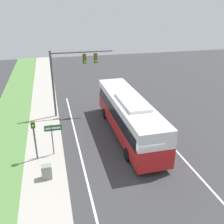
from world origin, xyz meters
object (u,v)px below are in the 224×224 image
object	(u,v)px
utility_cabinet	(47,172)
bus	(128,114)
signal_gantry	(71,70)
pedestrian_signal	(34,135)
street_sign	(53,134)

from	to	relation	value
utility_cabinet	bus	bearing A→B (deg)	33.40
signal_gantry	utility_cabinet	world-z (taller)	signal_gantry
bus	pedestrian_signal	xyz separation A→B (m)	(-7.48, -2.14, 0.18)
street_sign	utility_cabinet	size ratio (longest dim) A/B	2.70
signal_gantry	pedestrian_signal	bearing A→B (deg)	-114.95
pedestrian_signal	bus	bearing A→B (deg)	15.94
signal_gantry	utility_cabinet	size ratio (longest dim) A/B	6.92
pedestrian_signal	utility_cabinet	xyz separation A→B (m)	(0.66, -2.36, -1.50)
bus	pedestrian_signal	world-z (taller)	bus
signal_gantry	utility_cabinet	distance (m)	10.76
street_sign	bus	bearing A→B (deg)	15.82
signal_gantry	street_sign	xyz separation A→B (m)	(-2.13, -6.87, -2.84)
signal_gantry	pedestrian_signal	distance (m)	8.38
signal_gantry	utility_cabinet	xyz separation A→B (m)	(-2.71, -9.60, -4.03)
bus	pedestrian_signal	distance (m)	7.78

